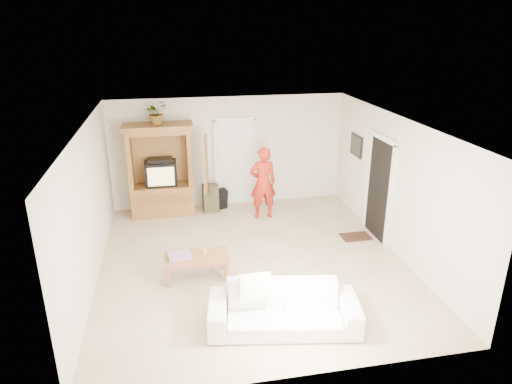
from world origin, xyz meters
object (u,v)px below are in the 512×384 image
Objects in this scene: armoire at (162,176)px; sofa at (284,309)px; coffee_table at (196,259)px; man at (263,183)px.

armoire reaches higher than sofa.
coffee_table is at bearing 134.32° from sofa.
coffee_table is (0.53, -3.02, -0.55)m from armoire.
sofa is 1.99m from coffee_table.
armoire is at bearing 100.92° from coffee_table.
sofa is at bearing -70.27° from armoire.
armoire is 0.97× the size of sofa.
coffee_table is at bearing 52.20° from man.
armoire is 1.89× the size of coffee_table.
armoire reaches higher than coffee_table.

